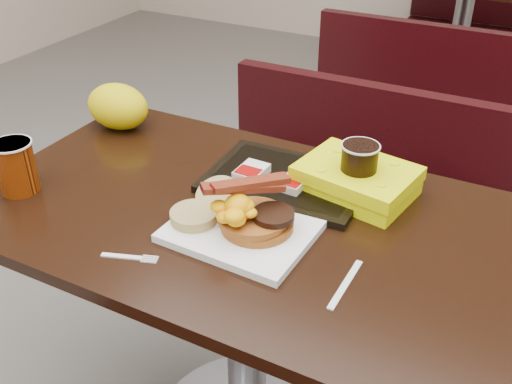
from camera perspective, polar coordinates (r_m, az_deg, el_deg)
The scene contains 23 objects.
table_near at distance 1.51m, azimuth -0.91°, elevation -13.82°, with size 1.20×0.70×0.75m, color black, non-canonical shape.
bench_near_n at distance 2.03m, azimuth 8.48°, elevation -1.29°, with size 1.00×0.46×0.72m, color black, non-canonical shape.
table_far at distance 3.72m, azimuth 18.90°, elevation 13.33°, with size 1.20×0.70×0.75m, color black, non-canonical shape.
bench_far_s at distance 3.07m, azimuth 16.32°, elevation 9.69°, with size 1.00×0.46×0.72m, color black, non-canonical shape.
bench_far_n at distance 4.40m, azimuth 20.68°, elevation 15.50°, with size 1.00×0.46×0.72m, color black, non-canonical shape.
platter at distance 1.20m, azimuth -1.48°, elevation -3.80°, with size 0.28×0.22×0.02m, color white.
pancake_stack at distance 1.19m, azimuth 0.11°, elevation -2.81°, with size 0.15×0.15×0.03m, color #955418.
sausage_patty at distance 1.17m, azimuth 1.70°, elevation -2.22°, with size 0.08×0.08×0.01m, color black.
scrambled_eggs at distance 1.16m, azimuth -1.76°, elevation -1.52°, with size 0.09×0.08×0.05m, color #F7C104.
bacon_strips at distance 1.16m, azimuth -1.22°, elevation 0.60°, with size 0.17×0.07×0.01m, color #4C050E, non-canonical shape.
muffin_bottom at distance 1.22m, azimuth -6.02°, elevation -2.30°, with size 0.10×0.10×0.02m, color #A28A55.
muffin_top at distance 1.26m, azimuth -3.73°, elevation -0.26°, with size 0.09×0.09×0.02m, color #A28A55.
coffee_cup_near at distance 1.42m, azimuth -22.16°, elevation 2.25°, with size 0.09×0.09×0.12m, color #9A3405.
fork at distance 1.17m, azimuth -12.85°, elevation -6.08°, with size 0.11×0.02×0.00m, color white, non-canonical shape.
knife at distance 1.09m, azimuth 8.64°, elevation -8.79°, with size 0.15×0.01×0.00m, color white.
condiment_syrup at distance 1.34m, azimuth -2.07°, elevation 0.14°, with size 0.04×0.03×0.01m, color #C56608.
condiment_ketchup at distance 1.32m, azimuth -3.25°, elevation -0.20°, with size 0.04×0.03×0.01m, color #8C0504.
tray at distance 1.37m, azimuth 2.99°, elevation 1.13°, with size 0.36×0.26×0.02m, color black.
hashbrown_sleeve_left at distance 1.36m, azimuth -0.43°, elevation 1.92°, with size 0.06×0.08×0.02m, color silver.
hashbrown_sleeve_right at distance 1.33m, azimuth 3.61°, elevation 0.88°, with size 0.05×0.07×0.02m, color silver.
coffee_cup_far at distance 1.31m, azimuth 9.88°, elevation 2.37°, with size 0.08×0.08×0.11m, color black.
clamshell at distance 1.34m, azimuth 9.68°, elevation 1.15°, with size 0.25×0.19×0.07m, color #E1E803.
paper_bag at distance 1.66m, azimuth -13.19°, elevation 8.06°, with size 0.18×0.13×0.12m, color yellow.
Camera 1 is at (0.51, -0.93, 1.46)m, focal length 41.43 mm.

